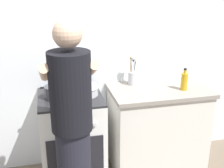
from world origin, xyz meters
The scene contains 8 objects.
back_wall centered at (0.20, 0.50, 1.25)m, with size 3.20×0.10×2.50m.
countertop centered at (0.55, 0.15, 0.45)m, with size 1.00×0.60×0.90m.
stove_range centered at (-0.35, 0.15, 0.45)m, with size 0.60×0.62×0.90m.
pot centered at (-0.49, 0.13, 0.96)m, with size 0.26×0.19×0.12m.
mixing_bowl centered at (-0.21, 0.16, 0.95)m, with size 0.27×0.27×0.09m.
utensil_crock centered at (0.32, 0.33, 0.99)m, with size 0.10×0.10×0.31m.
oil_bottle centered at (0.77, 0.07, 0.99)m, with size 0.07×0.07×0.22m.
person centered at (-0.39, -0.49, 0.86)m, with size 0.41×0.50×1.70m.
Camera 1 is at (-0.54, -2.39, 1.92)m, focal length 46.14 mm.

